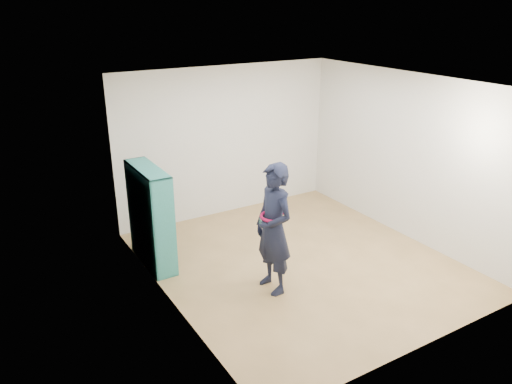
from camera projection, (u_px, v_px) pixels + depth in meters
floor at (300, 262)px, 7.31m from camera, size 4.50×4.50×0.00m
ceiling at (307, 83)px, 6.38m from camera, size 4.50×4.50×0.00m
wall_left at (166, 208)px, 5.88m from camera, size 0.02×4.50×2.60m
wall_right at (407, 157)px, 7.81m from camera, size 0.02×4.50×2.60m
wall_back at (227, 142)px, 8.64m from camera, size 4.00×0.02×2.60m
wall_front at (435, 242)px, 5.04m from camera, size 4.00×0.02×2.60m
bookshelf at (149, 219)px, 7.05m from camera, size 0.32×1.09×1.45m
person at (274, 229)px, 6.34m from camera, size 0.43×0.65×1.74m
smartphone at (261, 221)px, 6.30m from camera, size 0.01×0.09×0.13m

